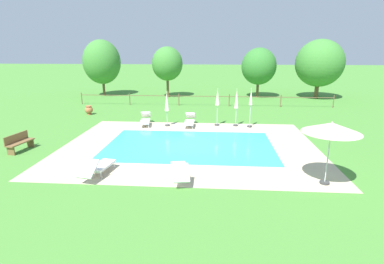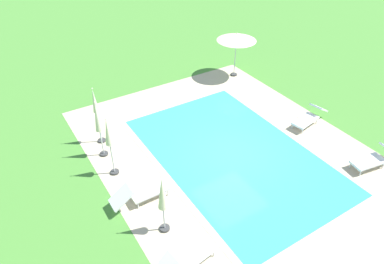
{
  "view_description": "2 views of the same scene",
  "coord_description": "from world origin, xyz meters",
  "px_view_note": "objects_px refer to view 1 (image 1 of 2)",
  "views": [
    {
      "loc": [
        1.25,
        -15.0,
        4.95
      ],
      "look_at": [
        0.09,
        0.5,
        0.6
      ],
      "focal_mm": 28.22,
      "sensor_mm": 36.0,
      "label": 1
    },
    {
      "loc": [
        -8.29,
        7.06,
        8.92
      ],
      "look_at": [
        1.19,
        1.17,
        0.81
      ],
      "focal_mm": 32.98,
      "sensor_mm": 36.0,
      "label": 2
    }
  ],
  "objects_px": {
    "patio_umbrella_open_foreground": "(332,128)",
    "patio_umbrella_closed_row_centre": "(167,104)",
    "patio_umbrella_closed_row_west": "(251,102)",
    "tree_centre": "(167,64)",
    "sun_lounger_north_mid": "(179,170)",
    "patio_umbrella_closed_row_mid_west": "(218,100)",
    "tree_far_west": "(259,66)",
    "tree_east_mid": "(102,62)",
    "sun_lounger_north_near_steps": "(145,120)",
    "sun_lounger_north_end": "(98,166)",
    "patio_umbrella_closed_row_mid_east": "(237,101)",
    "tree_west_mid": "(320,63)",
    "sun_lounger_north_far": "(190,120)",
    "wooden_bench_lawn_side": "(19,142)",
    "terracotta_urn_near_fence": "(89,110)"
  },
  "relations": [
    {
      "from": "sun_lounger_north_mid",
      "to": "patio_umbrella_closed_row_centre",
      "type": "xyz_separation_m",
      "value": [
        -1.75,
        8.16,
        1.11
      ]
    },
    {
      "from": "sun_lounger_north_mid",
      "to": "patio_umbrella_open_foreground",
      "type": "xyz_separation_m",
      "value": [
        5.52,
        -0.08,
        1.81
      ]
    },
    {
      "from": "sun_lounger_north_end",
      "to": "tree_east_mid",
      "type": "bearing_deg",
      "value": 109.37
    },
    {
      "from": "sun_lounger_north_end",
      "to": "sun_lounger_north_near_steps",
      "type": "bearing_deg",
      "value": 89.64
    },
    {
      "from": "patio_umbrella_open_foreground",
      "to": "patio_umbrella_closed_row_mid_west",
      "type": "height_order",
      "value": "patio_umbrella_closed_row_mid_west"
    },
    {
      "from": "sun_lounger_north_far",
      "to": "sun_lounger_north_end",
      "type": "distance_m",
      "value": 8.71
    },
    {
      "from": "sun_lounger_north_near_steps",
      "to": "sun_lounger_north_end",
      "type": "relative_size",
      "value": 1.0
    },
    {
      "from": "sun_lounger_north_mid",
      "to": "patio_umbrella_closed_row_mid_west",
      "type": "relative_size",
      "value": 0.87
    },
    {
      "from": "sun_lounger_north_far",
      "to": "patio_umbrella_closed_row_centre",
      "type": "distance_m",
      "value": 1.84
    },
    {
      "from": "terracotta_urn_near_fence",
      "to": "tree_east_mid",
      "type": "xyz_separation_m",
      "value": [
        -2.26,
        9.51,
        3.15
      ]
    },
    {
      "from": "patio_umbrella_open_foreground",
      "to": "tree_far_west",
      "type": "xyz_separation_m",
      "value": [
        0.19,
        20.7,
        0.97
      ]
    },
    {
      "from": "patio_umbrella_closed_row_west",
      "to": "patio_umbrella_closed_row_mid_east",
      "type": "bearing_deg",
      "value": 165.18
    },
    {
      "from": "patio_umbrella_closed_row_centre",
      "to": "patio_umbrella_closed_row_mid_east",
      "type": "xyz_separation_m",
      "value": [
        4.48,
        0.31,
        0.15
      ]
    },
    {
      "from": "sun_lounger_north_end",
      "to": "tree_far_west",
      "type": "relative_size",
      "value": 0.42
    },
    {
      "from": "sun_lounger_north_far",
      "to": "patio_umbrella_closed_row_mid_east",
      "type": "relative_size",
      "value": 0.82
    },
    {
      "from": "patio_umbrella_open_foreground",
      "to": "tree_centre",
      "type": "height_order",
      "value": "tree_centre"
    },
    {
      "from": "tree_far_west",
      "to": "tree_east_mid",
      "type": "height_order",
      "value": "tree_east_mid"
    },
    {
      "from": "patio_umbrella_closed_row_mid_east",
      "to": "tree_east_mid",
      "type": "height_order",
      "value": "tree_east_mid"
    },
    {
      "from": "sun_lounger_north_end",
      "to": "tree_east_mid",
      "type": "height_order",
      "value": "tree_east_mid"
    },
    {
      "from": "sun_lounger_north_near_steps",
      "to": "tree_centre",
      "type": "xyz_separation_m",
      "value": [
        -0.3,
        11.83,
        3.01
      ]
    },
    {
      "from": "sun_lounger_north_mid",
      "to": "patio_umbrella_closed_row_west",
      "type": "distance_m",
      "value": 9.09
    },
    {
      "from": "patio_umbrella_closed_row_mid_west",
      "to": "patio_umbrella_closed_row_mid_east",
      "type": "height_order",
      "value": "patio_umbrella_closed_row_mid_east"
    },
    {
      "from": "patio_umbrella_closed_row_mid_west",
      "to": "patio_umbrella_closed_row_mid_east",
      "type": "bearing_deg",
      "value": -1.85
    },
    {
      "from": "sun_lounger_north_mid",
      "to": "patio_umbrella_closed_row_west",
      "type": "xyz_separation_m",
      "value": [
        3.61,
        8.24,
        1.3
      ]
    },
    {
      "from": "sun_lounger_north_near_steps",
      "to": "patio_umbrella_closed_row_centre",
      "type": "relative_size",
      "value": 0.92
    },
    {
      "from": "tree_east_mid",
      "to": "patio_umbrella_closed_row_west",
      "type": "bearing_deg",
      "value": -41.29
    },
    {
      "from": "sun_lounger_north_mid",
      "to": "tree_west_mid",
      "type": "distance_m",
      "value": 23.58
    },
    {
      "from": "patio_umbrella_closed_row_west",
      "to": "tree_west_mid",
      "type": "relative_size",
      "value": 0.43
    },
    {
      "from": "tree_west_mid",
      "to": "sun_lounger_north_far",
      "type": "bearing_deg",
      "value": -134.38
    },
    {
      "from": "wooden_bench_lawn_side",
      "to": "tree_far_west",
      "type": "distance_m",
      "value": 22.93
    },
    {
      "from": "patio_umbrella_closed_row_west",
      "to": "patio_umbrella_closed_row_centre",
      "type": "xyz_separation_m",
      "value": [
        -5.36,
        -0.08,
        -0.19
      ]
    },
    {
      "from": "sun_lounger_north_end",
      "to": "patio_umbrella_closed_row_west",
      "type": "height_order",
      "value": "patio_umbrella_closed_row_west"
    },
    {
      "from": "tree_far_west",
      "to": "tree_east_mid",
      "type": "distance_m",
      "value": 16.24
    },
    {
      "from": "patio_umbrella_closed_row_mid_east",
      "to": "tree_far_west",
      "type": "bearing_deg",
      "value": 76.19
    },
    {
      "from": "patio_umbrella_open_foreground",
      "to": "tree_centre",
      "type": "xyz_separation_m",
      "value": [
        -9.05,
        20.2,
        1.21
      ]
    },
    {
      "from": "sun_lounger_north_end",
      "to": "wooden_bench_lawn_side",
      "type": "distance_m",
      "value": 5.63
    },
    {
      "from": "patio_umbrella_closed_row_mid_east",
      "to": "terracotta_urn_near_fence",
      "type": "bearing_deg",
      "value": 166.36
    },
    {
      "from": "patio_umbrella_closed_row_mid_west",
      "to": "tree_far_west",
      "type": "distance_m",
      "value": 12.9
    },
    {
      "from": "terracotta_urn_near_fence",
      "to": "patio_umbrella_closed_row_mid_east",
      "type": "bearing_deg",
      "value": -13.64
    },
    {
      "from": "sun_lounger_north_mid",
      "to": "patio_umbrella_closed_row_mid_east",
      "type": "xyz_separation_m",
      "value": [
        2.73,
        8.47,
        1.26
      ]
    },
    {
      "from": "tree_centre",
      "to": "tree_east_mid",
      "type": "bearing_deg",
      "value": 175.63
    },
    {
      "from": "patio_umbrella_closed_row_west",
      "to": "wooden_bench_lawn_side",
      "type": "relative_size",
      "value": 1.62
    },
    {
      "from": "patio_umbrella_closed_row_mid_east",
      "to": "patio_umbrella_closed_row_mid_west",
      "type": "bearing_deg",
      "value": 178.15
    },
    {
      "from": "patio_umbrella_open_foreground",
      "to": "wooden_bench_lawn_side",
      "type": "distance_m",
      "value": 14.18
    },
    {
      "from": "sun_lounger_north_near_steps",
      "to": "patio_umbrella_closed_row_mid_east",
      "type": "distance_m",
      "value": 6.09
    },
    {
      "from": "tree_centre",
      "to": "wooden_bench_lawn_side",
      "type": "bearing_deg",
      "value": -105.23
    },
    {
      "from": "sun_lounger_north_far",
      "to": "tree_east_mid",
      "type": "relative_size",
      "value": 0.35
    },
    {
      "from": "patio_umbrella_open_foreground",
      "to": "patio_umbrella_closed_row_centre",
      "type": "height_order",
      "value": "patio_umbrella_open_foreground"
    },
    {
      "from": "patio_umbrella_open_foreground",
      "to": "wooden_bench_lawn_side",
      "type": "height_order",
      "value": "patio_umbrella_open_foreground"
    },
    {
      "from": "wooden_bench_lawn_side",
      "to": "tree_east_mid",
      "type": "distance_m",
      "value": 18.39
    }
  ]
}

